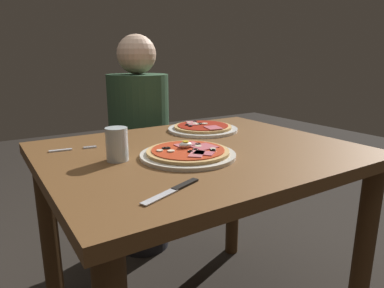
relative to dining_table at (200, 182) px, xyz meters
name	(u,v)px	position (x,y,z in m)	size (l,w,h in m)	color
dining_table	(200,182)	(0.00, 0.00, 0.00)	(1.06, 0.86, 0.76)	brown
pizza_foreground	(188,153)	(-0.09, -0.07, 0.14)	(0.31, 0.31, 0.05)	silver
pizza_across_left	(203,128)	(0.17, 0.24, 0.14)	(0.30, 0.30, 0.03)	white
water_glass_near	(117,146)	(-0.30, 0.02, 0.17)	(0.07, 0.07, 0.10)	silver
fork	(69,149)	(-0.39, 0.22, 0.13)	(0.16, 0.04, 0.00)	silver
knife	(175,189)	(-0.27, -0.29, 0.13)	(0.19, 0.09, 0.01)	silver
diner_person	(140,152)	(0.08, 0.70, -0.07)	(0.32, 0.32, 1.18)	black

